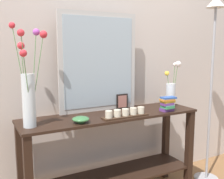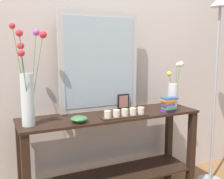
% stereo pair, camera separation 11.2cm
% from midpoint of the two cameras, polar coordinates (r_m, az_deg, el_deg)
% --- Properties ---
extents(wall_back, '(6.40, 0.08, 2.70)m').
position_cam_midpoint_polar(wall_back, '(2.43, -5.00, 9.21)').
color(wall_back, beige).
rests_on(wall_back, ground).
extents(console_table, '(1.51, 0.41, 0.79)m').
position_cam_midpoint_polar(console_table, '(2.29, -1.43, -12.51)').
color(console_table, black).
rests_on(console_table, ground).
extents(mirror_leaning, '(0.72, 0.03, 0.84)m').
position_cam_midpoint_polar(mirror_leaning, '(2.28, -4.25, 5.84)').
color(mirror_leaning, '#B7B2AD').
rests_on(mirror_leaning, console_table).
extents(tall_vase_left, '(0.25, 0.30, 0.72)m').
position_cam_midpoint_polar(tall_vase_left, '(1.91, -19.11, 0.31)').
color(tall_vase_left, silver).
rests_on(tall_vase_left, console_table).
extents(vase_right, '(0.16, 0.13, 0.42)m').
position_cam_midpoint_polar(vase_right, '(2.50, 11.35, -0.33)').
color(vase_right, silver).
rests_on(vase_right, console_table).
extents(candle_tray, '(0.39, 0.09, 0.07)m').
position_cam_midpoint_polar(candle_tray, '(2.11, 1.37, -5.20)').
color(candle_tray, '#382316').
rests_on(candle_tray, console_table).
extents(picture_frame_small, '(0.11, 0.01, 0.13)m').
position_cam_midpoint_polar(picture_frame_small, '(2.39, 0.86, -2.57)').
color(picture_frame_small, black).
rests_on(picture_frame_small, console_table).
extents(decorative_bowl, '(0.13, 0.13, 0.05)m').
position_cam_midpoint_polar(decorative_bowl, '(1.96, -8.39, -6.36)').
color(decorative_bowl, '#38703D').
rests_on(decorative_bowl, console_table).
extents(book_stack, '(0.14, 0.10, 0.13)m').
position_cam_midpoint_polar(book_stack, '(2.33, 10.50, -3.05)').
color(book_stack, '#663884').
rests_on(book_stack, console_table).
extents(floor_lamp, '(0.24, 0.24, 1.81)m').
position_cam_midpoint_polar(floor_lamp, '(2.72, 19.78, 6.00)').
color(floor_lamp, '#9E9EA3').
rests_on(floor_lamp, ground).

